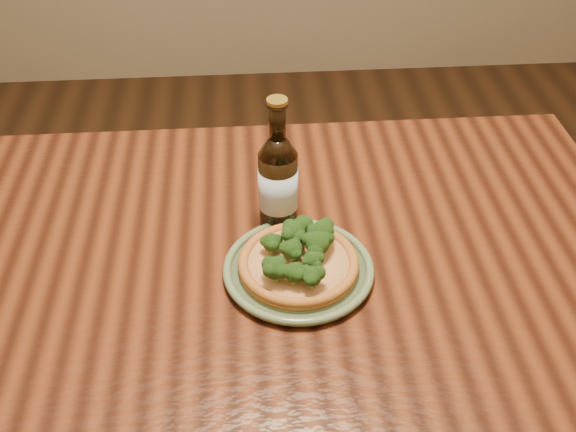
{
  "coord_description": "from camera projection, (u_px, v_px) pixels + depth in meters",
  "views": [
    {
      "loc": [
        0.1,
        -0.73,
        1.54
      ],
      "look_at": [
        0.16,
        0.14,
        0.82
      ],
      "focal_mm": 42.0,
      "sensor_mm": 36.0,
      "label": 1
    }
  ],
  "objects": [
    {
      "name": "pizza",
      "position": [
        299.0,
        260.0,
        1.11
      ],
      "size": [
        0.2,
        0.2,
        0.07
      ],
      "rotation": [
        0.0,
        0.0,
        -0.19
      ],
      "color": "#A85F26",
      "rests_on": "plate"
    },
    {
      "name": "plate",
      "position": [
        298.0,
        269.0,
        1.12
      ],
      "size": [
        0.25,
        0.25,
        0.02
      ],
      "rotation": [
        0.0,
        0.0,
        0.28
      ],
      "color": "#586B4A",
      "rests_on": "table"
    },
    {
      "name": "beer_bottle",
      "position": [
        278.0,
        180.0,
        1.17
      ],
      "size": [
        0.07,
        0.07,
        0.26
      ],
      "rotation": [
        0.0,
        0.0,
        -0.04
      ],
      "color": "black",
      "rests_on": "table"
    },
    {
      "name": "table",
      "position": [
        199.0,
        307.0,
        1.2
      ],
      "size": [
        1.6,
        0.9,
        0.75
      ],
      "color": "#4F2311",
      "rests_on": "ground"
    }
  ]
}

